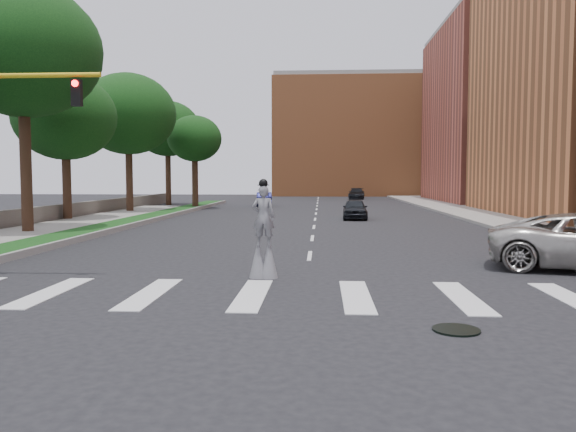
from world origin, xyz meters
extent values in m
plane|color=black|center=(0.00, 0.00, 0.00)|extent=(160.00, 160.00, 0.00)
cube|color=#113C12|center=(-11.50, 20.00, 0.12)|extent=(2.00, 60.00, 0.25)
cube|color=gray|center=(-10.45, 20.00, 0.14)|extent=(0.20, 60.00, 0.28)
cube|color=gray|center=(12.50, 25.00, 0.09)|extent=(5.00, 90.00, 0.18)
cube|color=#5C574F|center=(-17.00, 22.00, 0.55)|extent=(0.50, 56.00, 1.10)
cylinder|color=black|center=(3.00, -2.00, 0.02)|extent=(0.90, 0.90, 0.04)
cube|color=#B95644|center=(22.00, 54.00, 10.00)|extent=(16.00, 22.00, 20.00)
cube|color=#CB743F|center=(6.00, 78.00, 9.00)|extent=(26.00, 14.00, 18.00)
cylinder|color=gold|center=(-8.40, 3.00, 5.80)|extent=(5.20, 0.14, 0.14)
cube|color=black|center=(-6.50, 3.00, 5.30)|extent=(0.28, 0.18, 0.75)
cylinder|color=#FF0C0C|center=(-6.50, 2.90, 5.55)|extent=(0.18, 0.06, 0.18)
cylinder|color=#321E14|center=(-1.08, 3.38, 0.44)|extent=(0.07, 0.07, 0.89)
cylinder|color=#321E14|center=(-1.40, 3.39, 0.44)|extent=(0.07, 0.07, 0.89)
cone|color=slate|center=(-1.08, 3.38, 0.56)|extent=(0.52, 0.52, 1.11)
cone|color=slate|center=(-1.40, 3.39, 0.56)|extent=(0.52, 0.52, 1.11)
imported|color=slate|center=(-1.24, 3.38, 1.79)|extent=(0.68, 0.47, 1.79)
sphere|color=black|center=(-1.24, 3.38, 2.74)|extent=(0.26, 0.26, 0.26)
cylinder|color=black|center=(-1.24, 3.38, 2.69)|extent=(0.34, 0.34, 0.02)
cube|color=yellow|center=(-1.24, 3.52, 2.28)|extent=(0.22, 0.05, 0.10)
imported|color=black|center=(2.76, 26.38, 0.71)|extent=(1.83, 4.21, 1.41)
imported|color=#171851|center=(-5.34, 43.49, 0.70)|extent=(1.96, 4.36, 1.39)
imported|color=black|center=(5.07, 61.75, 0.73)|extent=(2.49, 5.18, 1.46)
cylinder|color=#321E14|center=(-14.51, 14.95, 3.64)|extent=(0.56, 0.56, 7.28)
ellipsoid|color=black|center=(-14.51, 14.95, 9.23)|extent=(7.80, 7.80, 6.63)
cylinder|color=#321E14|center=(-16.30, 23.32, 2.59)|extent=(0.56, 0.56, 5.19)
ellipsoid|color=black|center=(-16.30, 23.32, 6.84)|extent=(6.61, 6.61, 5.62)
cylinder|color=#321E14|center=(-15.12, 32.00, 3.03)|extent=(0.56, 0.56, 6.07)
ellipsoid|color=black|center=(-15.12, 32.00, 7.98)|extent=(7.65, 7.65, 6.50)
cylinder|color=#321E14|center=(-15.45, 44.77, 3.11)|extent=(0.56, 0.56, 6.22)
ellipsoid|color=black|center=(-15.45, 44.77, 7.89)|extent=(6.69, 6.69, 5.69)
cylinder|color=#321E14|center=(-11.13, 38.16, 2.59)|extent=(0.56, 0.56, 5.18)
ellipsoid|color=black|center=(-11.13, 38.16, 6.42)|extent=(4.93, 4.93, 4.19)
camera|label=1|loc=(0.42, -12.67, 2.93)|focal=35.00mm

